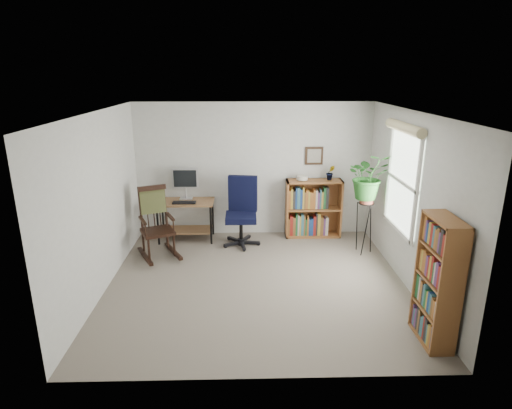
{
  "coord_description": "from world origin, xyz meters",
  "views": [
    {
      "loc": [
        -0.15,
        -5.5,
        2.89
      ],
      "look_at": [
        0.0,
        0.4,
        1.05
      ],
      "focal_mm": 30.0,
      "sensor_mm": 36.0,
      "label": 1
    }
  ],
  "objects_px": {
    "tall_bookshelf": "(438,281)",
    "low_bookshelf": "(313,208)",
    "rocking_chair": "(157,222)",
    "office_chair": "(241,212)",
    "desk": "(186,220)"
  },
  "relations": [
    {
      "from": "desk",
      "to": "rocking_chair",
      "type": "bearing_deg",
      "value": -116.49
    },
    {
      "from": "office_chair",
      "to": "tall_bookshelf",
      "type": "relative_size",
      "value": 0.83
    },
    {
      "from": "rocking_chair",
      "to": "tall_bookshelf",
      "type": "height_order",
      "value": "tall_bookshelf"
    },
    {
      "from": "rocking_chair",
      "to": "low_bookshelf",
      "type": "distance_m",
      "value": 2.78
    },
    {
      "from": "desk",
      "to": "low_bookshelf",
      "type": "relative_size",
      "value": 0.95
    },
    {
      "from": "desk",
      "to": "tall_bookshelf",
      "type": "relative_size",
      "value": 0.69
    },
    {
      "from": "desk",
      "to": "office_chair",
      "type": "relative_size",
      "value": 0.83
    },
    {
      "from": "office_chair",
      "to": "low_bookshelf",
      "type": "relative_size",
      "value": 1.14
    },
    {
      "from": "desk",
      "to": "tall_bookshelf",
      "type": "distance_m",
      "value": 4.42
    },
    {
      "from": "desk",
      "to": "office_chair",
      "type": "bearing_deg",
      "value": -15.98
    },
    {
      "from": "office_chair",
      "to": "desk",
      "type": "bearing_deg",
      "value": 172.36
    },
    {
      "from": "office_chair",
      "to": "rocking_chair",
      "type": "xyz_separation_m",
      "value": [
        -1.34,
        -0.44,
        -0.02
      ]
    },
    {
      "from": "tall_bookshelf",
      "to": "low_bookshelf",
      "type": "bearing_deg",
      "value": 104.7
    },
    {
      "from": "office_chair",
      "to": "low_bookshelf",
      "type": "distance_m",
      "value": 1.37
    },
    {
      "from": "tall_bookshelf",
      "to": "rocking_chair",
      "type": "bearing_deg",
      "value": 145.76
    }
  ]
}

